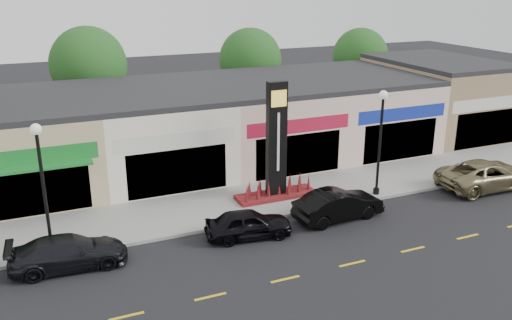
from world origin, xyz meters
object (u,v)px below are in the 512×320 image
Objects in this scene: pylon_sign at (276,158)px; lamp_east_near at (381,133)px; car_black_sedan at (248,224)px; car_black_conv at (338,205)px; car_gold_suv at (487,175)px; car_dark_sedan at (68,252)px; lamp_west_near at (42,176)px.

lamp_east_near is at bearing -18.75° from pylon_sign.
car_black_conv is at bearing -80.45° from car_black_sedan.
lamp_east_near is 5.42m from pylon_sign.
car_black_sedan is 0.68× the size of car_gold_suv.
car_dark_sedan is at bearing 95.44° from car_black_sedan.
car_black_sedan is at bearing -89.66° from car_dark_sedan.
car_black_sedan is at bearing -11.87° from lamp_west_near.
car_black_conv is at bearing -7.20° from lamp_west_near.
car_black_sedan is 14.12m from car_gold_suv.
car_gold_suv is (14.11, 0.36, 0.12)m from car_black_sedan.
car_black_conv is (-3.30, -1.60, -2.76)m from lamp_east_near.
car_black_conv is (1.70, -3.30, -1.55)m from pylon_sign.
car_gold_suv is (21.61, -0.03, 0.12)m from car_dark_sedan.
pylon_sign is 4.77m from car_black_sedan.
pylon_sign reaches higher than car_black_conv.
car_gold_suv is (6.18, -1.34, -2.71)m from lamp_east_near.
car_black_conv is at bearing 93.17° from car_gold_suv.
car_dark_sedan is 21.61m from car_gold_suv.
pylon_sign is at bearing 76.38° from car_gold_suv.
car_dark_sedan is at bearing -175.16° from lamp_east_near.
lamp_west_near reaches higher than car_black_conv.
car_black_conv reaches higher than car_dark_sedan.
car_black_sedan is (8.06, -1.70, -2.83)m from lamp_west_near.
lamp_west_near is 0.91× the size of pylon_sign.
car_dark_sedan is 7.51m from car_black_sedan.
car_gold_suv is at bearing -15.18° from pylon_sign.
car_dark_sedan is 12.14m from car_black_conv.
pylon_sign reaches higher than lamp_east_near.
lamp_west_near is at bearing 86.55° from car_black_sedan.
lamp_west_near is 8.71m from car_black_sedan.
car_dark_sedan is 0.81× the size of car_gold_suv.
lamp_west_near reaches higher than car_dark_sedan.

